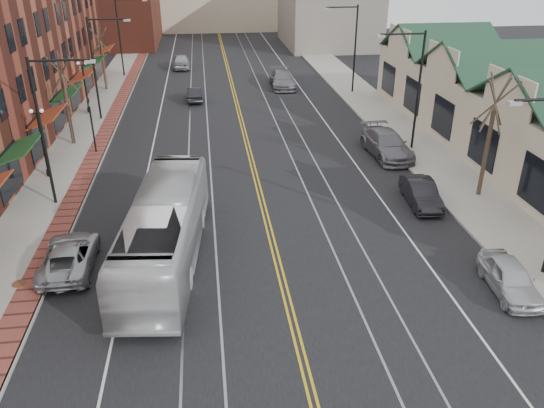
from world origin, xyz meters
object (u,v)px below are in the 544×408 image
object	(u,v)px
parked_car_d	(382,146)
transit_bus	(165,229)
parked_car_c	(387,144)
parked_suv	(69,255)
parked_car_a	(510,278)
parked_car_b	(421,193)

from	to	relation	value
parked_car_d	transit_bus	bearing A→B (deg)	-145.34
transit_bus	parked_car_c	bearing A→B (deg)	-134.53
parked_car_c	parked_suv	bearing A→B (deg)	-150.58
transit_bus	parked_suv	bearing A→B (deg)	7.57
parked_suv	parked_car_a	bearing A→B (deg)	165.84
parked_car_a	parked_car_d	xyz separation A→B (m)	(-0.25, 16.19, -0.01)
parked_suv	parked_car_a	size ratio (longest dim) A/B	1.22
transit_bus	parked_car_d	xyz separation A→B (m)	(14.05, 11.88, -0.98)
parked_suv	parked_car_a	xyz separation A→B (m)	(18.60, -4.20, 0.00)
parked_car_b	parked_car_d	world-z (taller)	parked_car_b
parked_car_b	parked_car_d	xyz separation A→B (m)	(0.27, 7.73, -0.02)
transit_bus	parked_suv	world-z (taller)	transit_bus
parked_car_a	parked_car_d	world-z (taller)	parked_car_a
parked_suv	parked_car_c	bearing A→B (deg)	-148.96
parked_car_d	parked_car_c	bearing A→B (deg)	-36.46
parked_car_b	transit_bus	bearing A→B (deg)	-158.52
parked_suv	parked_car_a	world-z (taller)	parked_car_a
parked_car_b	parked_suv	bearing A→B (deg)	-162.03
parked_car_b	parked_car_d	size ratio (longest dim) A/B	1.07
parked_car_b	parked_car_d	distance (m)	7.74
parked_car_b	parked_car_c	world-z (taller)	parked_car_c
parked_car_b	parked_car_c	xyz separation A→B (m)	(0.53, 7.58, 0.16)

